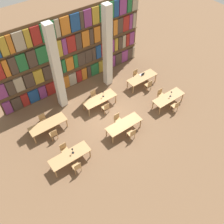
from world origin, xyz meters
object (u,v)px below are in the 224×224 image
at_px(desk_lamp_2, 103,93).
at_px(laptop, 142,74).
at_px(chair_5, 161,94).
at_px(chair_1, 64,149).
at_px(reading_table_3, 48,125).
at_px(reading_table_2, 169,98).
at_px(chair_10, 149,85).
at_px(chair_4, 175,106).
at_px(chair_7, 43,120).
at_px(chair_3, 118,119).
at_px(reading_table_5, 142,78).
at_px(chair_2, 132,133).
at_px(reading_table_4, 100,99).
at_px(pillar_center, 107,48).
at_px(chair_11, 136,75).
at_px(chair_8, 106,107).
at_px(reading_table_1, 124,125).
at_px(pillar_left, 56,69).
at_px(desk_lamp_0, 72,150).
at_px(reading_table_0, 70,156).
at_px(chair_6, 53,134).
at_px(desk_lamp_1, 171,93).
at_px(chair_0, 77,167).
at_px(chair_9, 94,96).

height_order(desk_lamp_2, laptop, desk_lamp_2).
bearing_deg(desk_lamp_2, chair_5, -29.33).
height_order(chair_1, reading_table_3, chair_1).
distance_m(reading_table_2, desk_lamp_2, 4.43).
xyz_separation_m(desk_lamp_2, laptop, (3.62, 0.19, -0.28)).
relative_size(chair_5, chair_10, 1.00).
bearing_deg(laptop, chair_4, 88.03).
height_order(chair_1, reading_table_2, chair_1).
bearing_deg(chair_7, chair_3, 144.16).
bearing_deg(chair_3, laptop, -150.52).
height_order(reading_table_2, chair_7, chair_7).
distance_m(chair_4, reading_table_5, 3.33).
distance_m(reading_table_3, chair_7, 0.72).
bearing_deg(chair_2, reading_table_3, 137.76).
bearing_deg(reading_table_4, reading_table_3, 179.01).
xyz_separation_m(reading_table_2, chair_10, (-0.04, 1.94, -0.18)).
distance_m(chair_7, laptop, 7.76).
relative_size(pillar_center, chair_3, 6.85).
distance_m(chair_3, chair_11, 4.65).
bearing_deg(chair_11, chair_10, 90.00).
bearing_deg(laptop, chair_7, -3.94).
height_order(chair_1, chair_8, same).
height_order(reading_table_1, desk_lamp_2, desk_lamp_2).
xyz_separation_m(chair_2, reading_table_3, (-3.80, 3.45, 0.18)).
bearing_deg(pillar_left, chair_3, -62.52).
height_order(reading_table_1, reading_table_2, same).
distance_m(desk_lamp_0, reading_table_4, 4.49).
distance_m(reading_table_0, chair_7, 3.46).
distance_m(chair_1, reading_table_5, 7.85).
distance_m(desk_lamp_0, chair_8, 4.13).
bearing_deg(reading_table_4, pillar_center, 42.11).
bearing_deg(chair_5, chair_6, -9.67).
bearing_deg(pillar_left, desk_lamp_2, -36.77).
bearing_deg(reading_table_2, desk_lamp_2, 142.94).
xyz_separation_m(chair_6, desk_lamp_2, (4.12, 0.67, 0.57)).
height_order(reading_table_2, laptop, laptop).
relative_size(desk_lamp_0, desk_lamp_1, 0.93).
distance_m(chair_0, chair_10, 8.08).
relative_size(pillar_left, reading_table_4, 2.57).
xyz_separation_m(reading_table_0, reading_table_2, (7.67, 0.07, 0.00)).
distance_m(chair_1, desk_lamp_1, 7.84).
bearing_deg(reading_table_4, chair_11, 10.58).
bearing_deg(chair_6, chair_1, -90.59).
relative_size(reading_table_1, reading_table_4, 1.00).
relative_size(pillar_center, chair_8, 6.85).
bearing_deg(reading_table_1, chair_9, 89.27).
relative_size(chair_0, chair_10, 1.00).
bearing_deg(laptop, chair_3, 29.48).
bearing_deg(laptop, reading_table_2, 88.06).
bearing_deg(reading_table_2, chair_11, 90.75).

